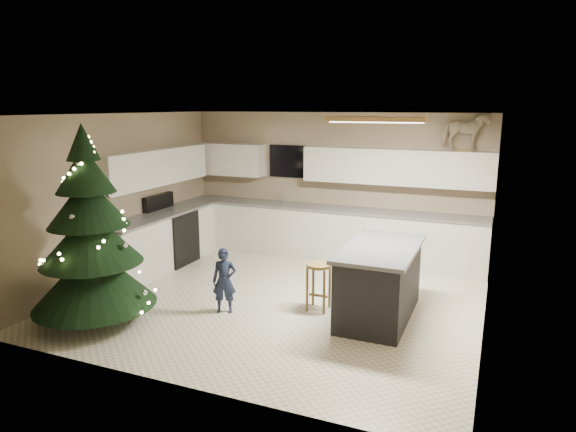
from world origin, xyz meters
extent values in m
plane|color=beige|center=(0.00, 0.00, 0.00)|extent=(5.50, 5.50, 0.00)
cube|color=tan|center=(0.00, 2.50, 1.30)|extent=(5.50, 0.02, 2.60)
cube|color=tan|center=(0.00, -2.50, 1.30)|extent=(5.50, 0.02, 2.60)
cube|color=tan|center=(-2.75, 0.00, 1.30)|extent=(0.02, 5.00, 2.60)
cube|color=tan|center=(2.75, 0.00, 1.30)|extent=(0.02, 5.00, 2.60)
cube|color=silver|center=(0.00, 0.00, 2.60)|extent=(5.50, 5.00, 0.02)
cube|color=brown|center=(1.30, 0.10, 2.55)|extent=(1.25, 0.32, 0.06)
cube|color=white|center=(1.30, 0.10, 2.52)|extent=(1.15, 0.24, 0.02)
cube|color=silver|center=(0.00, 2.20, 0.45)|extent=(5.48, 0.60, 0.90)
cube|color=silver|center=(-2.45, 0.60, 0.45)|extent=(0.60, 2.60, 0.90)
cube|color=slate|center=(0.00, 2.19, 0.92)|extent=(5.48, 0.62, 0.04)
cube|color=slate|center=(-2.44, 0.60, 0.92)|extent=(0.62, 2.60, 0.04)
cube|color=silver|center=(-2.05, 2.33, 1.70)|extent=(1.40, 0.35, 0.60)
cube|color=silver|center=(1.15, 2.33, 1.70)|extent=(3.20, 0.35, 0.60)
cube|color=silver|center=(-2.58, 0.72, 1.70)|extent=(0.35, 2.60, 0.60)
cube|color=black|center=(-0.90, 2.47, 1.70)|extent=(0.70, 0.04, 0.60)
cube|color=#99999E|center=(-0.90, 2.20, 0.90)|extent=(0.55, 0.40, 0.06)
cylinder|color=#99999E|center=(-0.90, 2.30, 1.06)|extent=(0.03, 0.03, 0.24)
cube|color=black|center=(-2.43, 0.90, 0.45)|extent=(0.64, 0.75, 0.90)
cube|color=black|center=(-2.68, 0.90, 1.05)|extent=(0.10, 0.75, 0.30)
cube|color=black|center=(1.46, -0.06, 0.45)|extent=(0.80, 1.60, 0.90)
cube|color=#3B3B3B|center=(1.46, -0.06, 0.93)|extent=(0.90, 1.70, 0.05)
cylinder|color=brown|center=(0.65, -0.14, 0.63)|extent=(0.34, 0.34, 0.04)
cylinder|color=brown|center=(0.53, -0.26, 0.30)|extent=(0.04, 0.04, 0.61)
cylinder|color=brown|center=(0.77, -0.26, 0.30)|extent=(0.04, 0.04, 0.61)
cylinder|color=brown|center=(0.53, -0.02, 0.30)|extent=(0.04, 0.04, 0.61)
cylinder|color=brown|center=(0.77, -0.02, 0.30)|extent=(0.04, 0.04, 0.61)
cube|color=brown|center=(0.65, -0.14, 0.20)|extent=(0.26, 0.03, 0.03)
cylinder|color=#3F2816|center=(-1.85, -1.60, 0.17)|extent=(0.13, 0.13, 0.34)
cone|color=black|center=(-1.85, -1.60, 0.62)|extent=(1.52, 1.52, 0.78)
cone|color=black|center=(-1.85, -1.60, 1.12)|extent=(1.25, 1.25, 0.67)
cone|color=black|center=(-1.85, -1.60, 1.57)|extent=(0.98, 0.98, 0.62)
cone|color=black|center=(-1.85, -1.60, 1.96)|extent=(0.72, 0.72, 0.56)
cone|color=black|center=(-1.85, -1.60, 2.29)|extent=(0.40, 0.40, 0.45)
sphere|color=#FFD88C|center=(-1.06, -1.60, 0.28)|extent=(0.04, 0.04, 0.04)
sphere|color=#FFD88C|center=(-1.13, -1.31, 0.34)|extent=(0.04, 0.04, 0.04)
sphere|color=#FFD88C|center=(-1.31, -1.07, 0.40)|extent=(0.04, 0.04, 0.04)
sphere|color=#FFD88C|center=(-1.56, -0.93, 0.46)|extent=(0.04, 0.04, 0.04)
sphere|color=#FFD88C|center=(-1.84, -0.89, 0.52)|extent=(0.04, 0.04, 0.04)
sphere|color=#FFD88C|center=(-2.10, -0.96, 0.58)|extent=(0.04, 0.04, 0.04)
sphere|color=#FFD88C|center=(-2.31, -1.11, 0.63)|extent=(0.04, 0.04, 0.04)
sphere|color=#FFD88C|center=(-2.44, -1.33, 0.69)|extent=(0.04, 0.04, 0.04)
sphere|color=#FFD88C|center=(-2.48, -1.58, 0.75)|extent=(0.04, 0.04, 0.04)
sphere|color=#FFD88C|center=(-2.42, -1.81, 0.81)|extent=(0.04, 0.04, 0.04)
sphere|color=#FFD88C|center=(-2.28, -2.00, 0.87)|extent=(0.04, 0.04, 0.04)
sphere|color=#FFD88C|center=(-2.09, -2.12, 0.93)|extent=(0.04, 0.04, 0.04)
sphere|color=#FFD88C|center=(-1.88, -2.15, 0.99)|extent=(0.04, 0.04, 0.04)
sphere|color=#FFD88C|center=(-1.67, -2.10, 1.05)|extent=(0.04, 0.04, 0.04)
sphere|color=#FFD88C|center=(-1.51, -1.98, 1.11)|extent=(0.04, 0.04, 0.04)
sphere|color=#FFD88C|center=(-1.41, -1.81, 1.17)|extent=(0.04, 0.04, 0.04)
sphere|color=#FFD88C|center=(-1.38, -1.63, 1.22)|extent=(0.04, 0.04, 0.04)
sphere|color=#FFD88C|center=(-1.43, -1.46, 1.28)|extent=(0.04, 0.04, 0.04)
sphere|color=#FFD88C|center=(-1.53, -1.32, 1.34)|extent=(0.04, 0.04, 0.04)
sphere|color=#FFD88C|center=(-1.67, -1.24, 1.40)|extent=(0.04, 0.04, 0.04)
sphere|color=#FFD88C|center=(-1.82, -1.22, 1.46)|extent=(0.04, 0.04, 0.04)
sphere|color=#FFD88C|center=(-1.96, -1.25, 1.52)|extent=(0.04, 0.04, 0.04)
sphere|color=#FFD88C|center=(-2.07, -1.34, 1.58)|extent=(0.04, 0.04, 0.04)
sphere|color=#FFD88C|center=(-2.14, -1.45, 1.64)|extent=(0.04, 0.04, 0.04)
sphere|color=#FFD88C|center=(-2.15, -1.57, 1.70)|extent=(0.04, 0.04, 0.04)
sphere|color=#FFD88C|center=(-2.12, -1.68, 1.76)|extent=(0.04, 0.04, 0.04)
sphere|color=#FFD88C|center=(-2.05, -1.77, 1.82)|extent=(0.04, 0.04, 0.04)
sphere|color=#FFD88C|center=(-1.96, -1.81, 1.87)|extent=(0.04, 0.04, 0.04)
sphere|color=#FFD88C|center=(-1.87, -1.82, 1.93)|extent=(0.04, 0.04, 0.04)
sphere|color=#FFD88C|center=(-1.79, -1.79, 1.99)|extent=(0.04, 0.04, 0.04)
sphere|color=#FFD88C|center=(-1.74, -1.74, 2.05)|extent=(0.04, 0.04, 0.04)
sphere|color=#FFD88C|center=(-1.71, -1.68, 2.11)|extent=(0.04, 0.04, 0.04)
sphere|color=#FFD88C|center=(-1.71, -1.62, 2.17)|extent=(0.04, 0.04, 0.04)
sphere|color=#FFD88C|center=(-1.74, -1.57, 2.23)|extent=(0.04, 0.04, 0.04)
sphere|color=#FFD88C|center=(-1.77, -1.54, 2.29)|extent=(0.04, 0.04, 0.04)
sphere|color=#FFD88C|center=(-1.81, -1.53, 2.35)|extent=(0.04, 0.04, 0.04)
sphere|color=silver|center=(-1.17, -1.60, 0.44)|extent=(0.08, 0.08, 0.08)
sphere|color=silver|center=(-2.21, -1.11, 0.64)|extent=(0.08, 0.08, 0.08)
sphere|color=silver|center=(-2.02, -2.11, 0.84)|extent=(0.08, 0.08, 0.08)
sphere|color=silver|center=(-1.41, -1.45, 1.04)|extent=(0.08, 0.08, 0.08)
sphere|color=silver|center=(-2.17, -1.37, 1.24)|extent=(0.08, 0.08, 0.08)
sphere|color=silver|center=(-1.85, -1.92, 1.44)|extent=(0.08, 0.08, 0.08)
sphere|color=silver|center=(-1.65, -1.45, 1.64)|extent=(0.08, 0.08, 0.08)
sphere|color=silver|center=(-2.02, -1.55, 1.85)|extent=(0.08, 0.08, 0.08)
sphere|color=silver|center=(-1.82, -1.70, 2.05)|extent=(0.08, 0.08, 0.08)
sphere|color=silver|center=(-1.83, -1.57, 2.25)|extent=(0.08, 0.08, 0.08)
imported|color=#19213B|center=(-0.48, -0.70, 0.44)|extent=(0.37, 0.31, 0.88)
cube|color=brown|center=(2.21, 2.28, 2.01)|extent=(0.27, 0.02, 0.02)
cube|color=brown|center=(2.21, 2.37, 2.01)|extent=(0.27, 0.02, 0.02)
imported|color=beige|center=(2.21, 2.33, 2.32)|extent=(0.75, 0.47, 0.59)
camera|label=1|loc=(2.79, -6.35, 2.72)|focal=32.00mm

